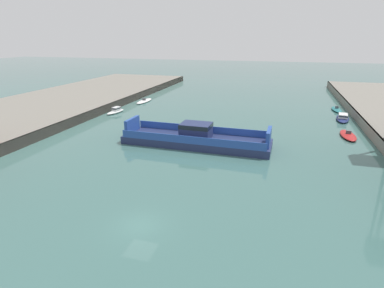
% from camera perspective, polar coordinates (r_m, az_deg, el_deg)
% --- Properties ---
extents(ground_plane, '(400.00, 400.00, 0.00)m').
position_cam_1_polar(ground_plane, '(27.79, -9.70, -14.55)').
color(ground_plane, '#3D6660').
extents(chain_ferry, '(22.07, 6.42, 3.33)m').
position_cam_1_polar(chain_ferry, '(46.15, 0.74, 1.08)').
color(chain_ferry, navy).
rests_on(chain_ferry, ground).
extents(moored_boat_near_left, '(2.32, 5.37, 1.22)m').
position_cam_1_polar(moored_boat_near_left, '(68.34, -13.85, 5.96)').
color(moored_boat_near_left, white).
rests_on(moored_boat_near_left, ground).
extents(moored_boat_near_right, '(2.19, 6.27, 1.00)m').
position_cam_1_polar(moored_boat_near_right, '(75.45, 25.02, 5.77)').
color(moored_boat_near_right, '#237075').
rests_on(moored_boat_near_right, ground).
extents(moored_boat_mid_left, '(2.41, 6.42, 1.05)m').
position_cam_1_polar(moored_boat_mid_left, '(56.08, 26.76, 1.46)').
color(moored_boat_mid_left, red).
rests_on(moored_boat_mid_left, ground).
extents(moored_boat_mid_right, '(3.21, 7.57, 1.28)m').
position_cam_1_polar(moored_boat_mid_right, '(67.28, 25.96, 4.40)').
color(moored_boat_mid_right, navy).
rests_on(moored_boat_mid_right, ground).
extents(moored_boat_far_right, '(2.17, 7.43, 0.89)m').
position_cam_1_polar(moored_boat_far_right, '(79.06, -8.77, 7.83)').
color(moored_boat_far_right, white).
rests_on(moored_boat_far_right, ground).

